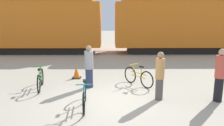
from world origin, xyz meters
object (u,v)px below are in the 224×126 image
at_px(freight_train, 108,18).
at_px(person_in_grey, 89,67).
at_px(person_in_red, 220,75).
at_px(traffic_cone, 76,73).
at_px(bicycle_teal, 84,96).
at_px(bicycle_yellow, 138,77).
at_px(bicycle_green, 40,80).
at_px(person_in_tan, 160,76).

height_order(freight_train, person_in_grey, freight_train).
relative_size(person_in_red, traffic_cone, 3.23).
height_order(bicycle_teal, person_in_grey, person_in_grey).
bearing_deg(traffic_cone, bicycle_yellow, -22.97).
relative_size(person_in_red, person_in_grey, 1.05).
distance_m(freight_train, bicycle_green, 9.72).
bearing_deg(person_in_grey, bicycle_green, -139.57).
bearing_deg(bicycle_green, person_in_grey, 5.03).
xyz_separation_m(bicycle_green, traffic_cone, (1.18, 1.53, -0.12)).
bearing_deg(bicycle_green, person_in_red, -12.32).
xyz_separation_m(freight_train, person_in_red, (3.73, -10.45, -1.85)).
xyz_separation_m(freight_train, bicycle_teal, (-0.67, -10.91, -2.39)).
height_order(bicycle_teal, traffic_cone, bicycle_teal).
bearing_deg(person_in_grey, freight_train, 120.88).
height_order(freight_train, bicycle_teal, freight_train).
relative_size(freight_train, person_in_tan, 32.76).
distance_m(person_in_tan, person_in_grey, 2.85).
distance_m(person_in_tan, traffic_cone, 4.27).
bearing_deg(bicycle_yellow, bicycle_green, -174.37).
bearing_deg(bicycle_teal, person_in_grey, 90.85).
distance_m(freight_train, person_in_grey, 9.12).
distance_m(freight_train, person_in_tan, 10.60).
xyz_separation_m(bicycle_yellow, person_in_red, (2.45, -1.77, 0.53)).
relative_size(bicycle_teal, person_in_red, 1.00).
xyz_separation_m(bicycle_teal, person_in_red, (4.40, 0.46, 0.54)).
relative_size(bicycle_yellow, traffic_cone, 2.47).
distance_m(bicycle_yellow, person_in_grey, 2.05).
relative_size(person_in_tan, person_in_red, 0.93).
xyz_separation_m(person_in_tan, person_in_red, (1.94, -0.17, 0.06)).
bearing_deg(bicycle_green, freight_train, 73.98).
relative_size(bicycle_teal, traffic_cone, 3.23).
xyz_separation_m(freight_train, person_in_tan, (1.79, -10.27, -1.91)).
bearing_deg(person_in_red, person_in_grey, 14.28).
bearing_deg(bicycle_green, bicycle_yellow, 5.63).
distance_m(bicycle_green, person_in_grey, 1.96).
bearing_deg(bicycle_yellow, freight_train, 98.41).
xyz_separation_m(freight_train, bicycle_yellow, (1.28, -8.68, -2.38)).
relative_size(freight_train, bicycle_green, 31.70).
distance_m(bicycle_teal, person_in_red, 4.46).
height_order(freight_train, traffic_cone, freight_train).
bearing_deg(person_in_red, freight_train, -36.80).
xyz_separation_m(bicycle_teal, traffic_cone, (-0.75, 3.37, -0.11)).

